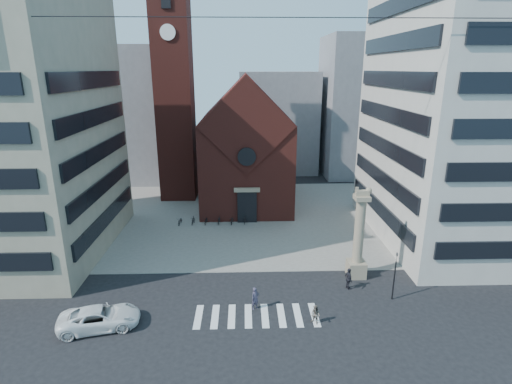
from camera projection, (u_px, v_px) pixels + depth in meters
ground at (249, 295)px, 34.12m from camera, size 120.00×120.00×0.00m
piazza at (247, 216)px, 52.25m from camera, size 46.00×30.00×0.05m
zebra_crossing at (257, 316)px, 31.27m from camera, size 10.20×3.20×0.01m
church at (246, 148)px, 55.65m from camera, size 12.00×16.65×18.00m
campanile at (174, 89)px, 55.89m from camera, size 5.50×5.50×31.20m
building_left at (3, 128)px, 39.11m from camera, size 18.00×20.00×26.00m
building_right at (477, 94)px, 41.53m from camera, size 18.00×22.00×32.00m
bg_block_left at (129, 114)px, 68.46m from camera, size 16.00×14.00×22.00m
bg_block_mid at (277, 122)px, 74.59m from camera, size 14.00×12.00×18.00m
bg_block_right at (368, 107)px, 71.30m from camera, size 16.00×14.00×24.00m
lion_column at (358, 242)px, 36.25m from camera, size 1.63×1.60×8.68m
traffic_light at (395, 275)px, 32.84m from camera, size 0.13×0.16×4.30m
white_car at (100, 318)px, 29.66m from camera, size 6.27×3.88×1.62m
pedestrian_0 at (255, 298)px, 31.95m from camera, size 0.82×0.76×1.88m
pedestrian_1 at (315, 315)px, 30.11m from camera, size 0.94×0.93×1.53m
pedestrian_2 at (349, 279)px, 34.82m from camera, size 0.71×1.23×1.97m
scooter_0 at (180, 221)px, 49.40m from camera, size 0.75×1.71×0.87m
scooter_1 at (193, 220)px, 49.43m from camera, size 0.62×1.65×0.97m
scooter_2 at (206, 221)px, 49.50m from camera, size 0.75×1.71×0.87m
scooter_3 at (219, 220)px, 49.53m from camera, size 0.62×1.65×0.97m
scooter_4 at (232, 220)px, 49.59m from camera, size 0.75×1.71×0.87m
scooter_5 at (245, 220)px, 49.62m from camera, size 0.62×1.65×0.97m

